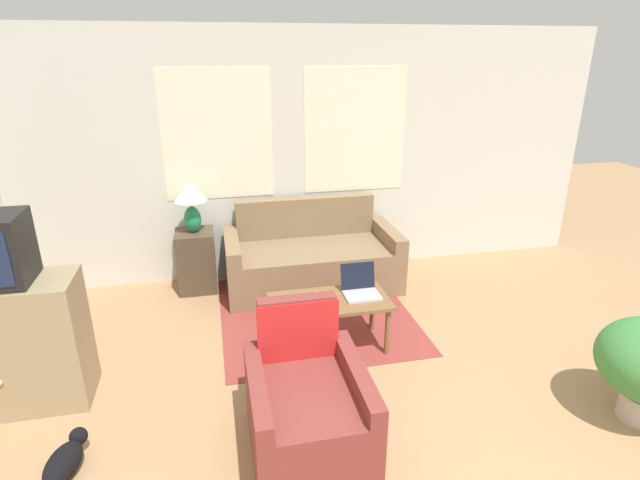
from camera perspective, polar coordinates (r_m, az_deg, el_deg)
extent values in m
cube|color=silver|center=(5.37, -2.73, 9.55)|extent=(6.77, 0.05, 2.60)
cube|color=white|center=(5.23, -11.67, 11.62)|extent=(1.10, 0.01, 1.30)
cube|color=white|center=(5.45, 4.02, 12.34)|extent=(1.10, 0.01, 1.30)
cube|color=brown|center=(4.81, -0.56, -8.37)|extent=(1.76, 1.85, 0.01)
cube|color=#846B4C|center=(5.24, -0.85, -3.10)|extent=(1.50, 0.84, 0.45)
cube|color=#846B4C|center=(5.49, -1.63, 0.43)|extent=(1.50, 0.12, 0.88)
cube|color=#846B4C|center=(5.12, -9.88, -3.09)|extent=(0.14, 0.84, 0.60)
cube|color=#846B4C|center=(5.42, 7.66, -1.59)|extent=(0.14, 0.84, 0.60)
cube|color=brown|center=(3.26, -1.31, -19.88)|extent=(0.51, 0.84, 0.45)
cube|color=brown|center=(3.42, -2.57, -13.15)|extent=(0.51, 0.10, 0.88)
cube|color=brown|center=(3.19, -6.99, -19.70)|extent=(0.10, 0.84, 0.57)
cube|color=brown|center=(3.28, 4.17, -18.30)|extent=(0.10, 0.84, 0.57)
cube|color=red|center=(3.32, -2.44, -12.15)|extent=(0.53, 0.01, 0.64)
cube|color=#998460|center=(4.08, -32.09, -10.16)|extent=(0.99, 0.45, 0.94)
sphere|color=tan|center=(3.97, -32.73, -13.58)|extent=(0.04, 0.04, 0.04)
cube|color=#4C3D2D|center=(5.31, -13.92, -2.31)|extent=(0.38, 0.38, 0.64)
ellipsoid|color=#1E8451|center=(5.16, -14.35, 2.31)|extent=(0.17, 0.17, 0.27)
cylinder|color=tan|center=(5.11, -14.52, 4.05)|extent=(0.02, 0.02, 0.06)
cone|color=white|center=(5.07, -14.65, 5.41)|extent=(0.32, 0.32, 0.19)
cube|color=brown|center=(4.11, 1.10, -7.05)|extent=(0.98, 0.50, 0.03)
cylinder|color=brown|center=(3.98, -4.55, -11.81)|extent=(0.04, 0.04, 0.42)
cylinder|color=brown|center=(4.17, 7.71, -10.34)|extent=(0.04, 0.04, 0.42)
cylinder|color=brown|center=(4.32, -5.30, -9.01)|extent=(0.04, 0.04, 0.42)
cylinder|color=brown|center=(4.49, 6.00, -7.80)|extent=(0.04, 0.04, 0.42)
cube|color=#B7B7BC|center=(4.16, 4.83, -6.35)|extent=(0.29, 0.22, 0.02)
cube|color=black|center=(4.23, 4.33, -4.08)|extent=(0.29, 0.07, 0.22)
cylinder|color=white|center=(4.00, -0.26, -6.83)|extent=(0.10, 0.10, 0.10)
cube|color=black|center=(4.02, -3.64, -7.39)|extent=(0.08, 0.16, 0.02)
ellipsoid|color=black|center=(3.55, -27.28, -21.76)|extent=(0.25, 0.36, 0.17)
sphere|color=black|center=(3.64, -25.88, -19.53)|extent=(0.11, 0.11, 0.11)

